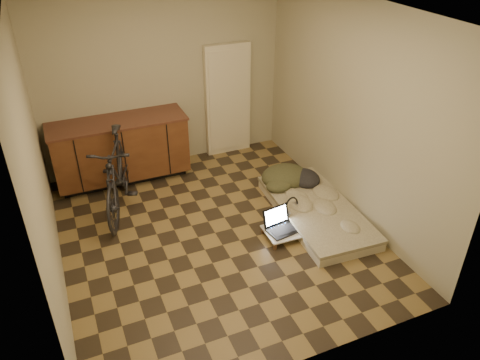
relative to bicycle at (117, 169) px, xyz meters
name	(u,v)px	position (x,y,z in m)	size (l,w,h in m)	color
room_shell	(212,136)	(0.92, -1.00, 0.74)	(3.50, 4.00, 2.60)	olive
cabinets	(121,150)	(0.17, 0.70, -0.10)	(1.84, 0.62, 0.91)	black
appliance_panel	(228,100)	(1.87, 0.94, 0.29)	(0.70, 0.10, 1.70)	beige
bicycle	(117,169)	(0.00, 0.00, 0.00)	(0.51, 1.74, 1.12)	black
futon	(316,211)	(2.22, -1.17, -0.48)	(0.97, 1.86, 0.16)	beige
clothing_pile	(290,172)	(2.20, -0.49, -0.27)	(0.69, 0.57, 0.28)	#373921
headphones	(292,205)	(1.87, -1.15, -0.32)	(0.25, 0.23, 0.17)	black
lap_desk	(290,230)	(1.72, -1.39, -0.47)	(0.61, 0.40, 0.10)	brown
laptop	(281,225)	(1.62, -1.35, -0.41)	(0.39, 0.36, 0.24)	black
mouse	(302,223)	(1.89, -1.38, -0.44)	(0.07, 0.11, 0.04)	white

